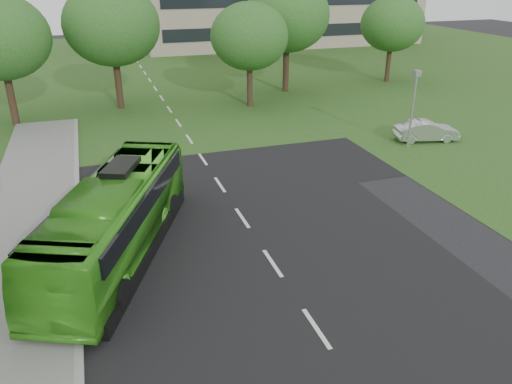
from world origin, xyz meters
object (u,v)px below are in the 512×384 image
tree_park_c (249,37)px  camera_pole (414,99)px  tree_park_b (112,25)px  tree_park_d (287,16)px  sedan (426,131)px  bus (116,218)px  tree_park_e (392,24)px

tree_park_c → camera_pole: (6.27, -13.07, -2.37)m
tree_park_b → camera_pole: 22.95m
tree_park_b → tree_park_d: 14.92m
tree_park_d → sedan: tree_park_d is taller
tree_park_d → camera_pole: 17.58m
tree_park_b → sedan: 24.27m
bus → tree_park_b: bearing=109.2°
camera_pole → sedan: bearing=21.2°
tree_park_e → tree_park_d: bearing=-176.0°
bus → camera_pole: 19.74m
tree_park_c → sedan: size_ratio=1.98×
tree_park_d → camera_pole: bearing=-85.0°
tree_park_c → tree_park_e: 16.63m
tree_park_d → bus: 30.12m
tree_park_d → tree_park_e: tree_park_d is taller
tree_park_b → tree_park_d: size_ratio=0.98×
tree_park_d → camera_pole: tree_park_d is taller
tree_park_b → tree_park_d: bearing=5.5°
sedan → camera_pole: (-1.90, -0.84, 2.45)m
camera_pole → tree_park_d: bearing=92.5°
bus → tree_park_c: bearing=83.5°
tree_park_e → camera_pole: tree_park_e is taller
tree_park_d → tree_park_e: (11.14, 0.78, -1.12)m
bus → tree_park_d: bearing=79.6°
tree_park_b → tree_park_e: size_ratio=1.18×
tree_park_b → tree_park_c: bearing=-14.8°
tree_park_e → sedan: tree_park_e is taller
bus → tree_park_e: bearing=66.1°
tree_park_b → tree_park_e: tree_park_b is taller
tree_park_c → camera_pole: bearing=-64.4°
tree_park_c → tree_park_d: (4.75, 4.09, 1.09)m
tree_park_b → tree_park_d: tree_park_d is taller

